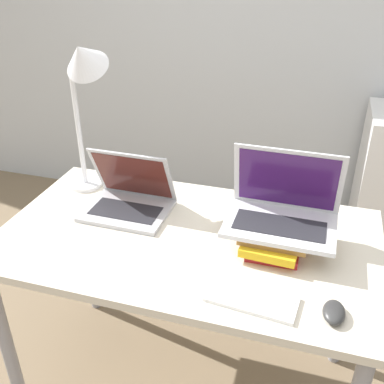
% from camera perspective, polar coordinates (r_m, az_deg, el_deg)
% --- Properties ---
extents(wall_back, '(8.00, 0.05, 2.70)m').
position_cam_1_polar(wall_back, '(2.85, 9.42, 22.07)').
color(wall_back, silver).
rests_on(wall_back, ground_plane).
extents(desk, '(1.33, 0.76, 0.78)m').
position_cam_1_polar(desk, '(1.65, -0.62, -8.21)').
color(desk, beige).
rests_on(desk, ground_plane).
extents(laptop_left, '(0.32, 0.25, 0.24)m').
position_cam_1_polar(laptop_left, '(1.73, -7.98, -0.86)').
color(laptop_left, '#B2B2B7').
rests_on(laptop_left, desk).
extents(book_stack, '(0.22, 0.29, 0.08)m').
position_cam_1_polar(book_stack, '(1.55, 10.48, -5.44)').
color(book_stack, maroon).
rests_on(book_stack, desk).
extents(laptop_on_books, '(0.37, 0.25, 0.25)m').
position_cam_1_polar(laptop_on_books, '(1.52, 11.41, -2.24)').
color(laptop_on_books, silver).
rests_on(laptop_on_books, book_stack).
extents(wireless_keyboard, '(0.27, 0.14, 0.01)m').
position_cam_1_polar(wireless_keyboard, '(1.34, 7.61, -13.27)').
color(wireless_keyboard, white).
rests_on(wireless_keyboard, desk).
extents(mouse, '(0.06, 0.10, 0.03)m').
position_cam_1_polar(mouse, '(1.34, 17.58, -14.35)').
color(mouse, '#2D2D2D').
rests_on(mouse, desk).
extents(desk_lamp, '(0.23, 0.20, 0.64)m').
position_cam_1_polar(desk_lamp, '(1.74, -13.69, 14.11)').
color(desk_lamp, white).
rests_on(desk_lamp, desk).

